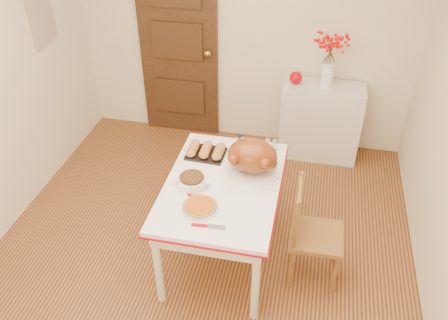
% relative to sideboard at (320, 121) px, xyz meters
% --- Properties ---
extents(floor, '(3.50, 4.00, 0.00)m').
position_rel_sideboard_xyz_m(floor, '(-0.87, -1.78, -0.41)').
color(floor, '#4A2511').
rests_on(floor, ground).
extents(wall_back, '(3.50, 0.00, 2.50)m').
position_rel_sideboard_xyz_m(wall_back, '(-0.87, 0.22, 0.84)').
color(wall_back, beige).
rests_on(wall_back, ground).
extents(door_back, '(0.85, 0.06, 2.06)m').
position_rel_sideboard_xyz_m(door_back, '(-1.57, 0.19, 0.62)').
color(door_back, black).
rests_on(door_back, ground).
extents(photo_board, '(0.03, 0.35, 0.45)m').
position_rel_sideboard_xyz_m(photo_board, '(-2.60, -0.58, 1.09)').
color(photo_board, beige).
rests_on(photo_board, ground).
extents(sideboard, '(0.82, 0.36, 0.82)m').
position_rel_sideboard_xyz_m(sideboard, '(0.00, 0.00, 0.00)').
color(sideboard, silver).
rests_on(sideboard, floor).
extents(kitchen_table, '(0.87, 1.26, 0.76)m').
position_rel_sideboard_xyz_m(kitchen_table, '(-0.69, -1.65, -0.03)').
color(kitchen_table, white).
rests_on(kitchen_table, floor).
extents(chair_oak, '(0.39, 0.39, 0.87)m').
position_rel_sideboard_xyz_m(chair_oak, '(0.05, -1.70, 0.03)').
color(chair_oak, olive).
rests_on(chair_oak, floor).
extents(berry_vase, '(0.27, 0.27, 0.53)m').
position_rel_sideboard_xyz_m(berry_vase, '(0.01, 0.00, 0.67)').
color(berry_vase, white).
rests_on(berry_vase, sideboard).
extents(apple, '(0.13, 0.13, 0.13)m').
position_rel_sideboard_xyz_m(apple, '(-0.30, 0.00, 0.47)').
color(apple, '#B1000B').
rests_on(apple, sideboard).
extents(turkey_platter, '(0.47, 0.38, 0.28)m').
position_rel_sideboard_xyz_m(turkey_platter, '(-0.50, -1.47, 0.49)').
color(turkey_platter, brown).
rests_on(turkey_platter, kitchen_table).
extents(pumpkin_pie, '(0.32, 0.32, 0.05)m').
position_rel_sideboard_xyz_m(pumpkin_pie, '(-0.78, -1.97, 0.37)').
color(pumpkin_pie, '#AD4D0E').
rests_on(pumpkin_pie, kitchen_table).
extents(stuffing_dish, '(0.32, 0.28, 0.11)m').
position_rel_sideboard_xyz_m(stuffing_dish, '(-0.90, -1.72, 0.40)').
color(stuffing_dish, '#4B3616').
rests_on(stuffing_dish, kitchen_table).
extents(rolls_tray, '(0.31, 0.25, 0.08)m').
position_rel_sideboard_xyz_m(rolls_tray, '(-0.90, -1.32, 0.39)').
color(rolls_tray, '#B1763D').
rests_on(rolls_tray, kitchen_table).
extents(pie_server, '(0.24, 0.08, 0.01)m').
position_rel_sideboard_xyz_m(pie_server, '(-0.68, -2.12, 0.35)').
color(pie_server, silver).
rests_on(pie_server, kitchen_table).
extents(carving_knife, '(0.24, 0.20, 0.01)m').
position_rel_sideboard_xyz_m(carving_knife, '(-0.83, -1.88, 0.35)').
color(carving_knife, silver).
rests_on(carving_knife, kitchen_table).
extents(drinking_glass, '(0.06, 0.06, 0.10)m').
position_rel_sideboard_xyz_m(drinking_glass, '(-0.65, -1.13, 0.40)').
color(drinking_glass, white).
rests_on(drinking_glass, kitchen_table).
extents(shaker_pair, '(0.10, 0.05, 0.10)m').
position_rel_sideboard_xyz_m(shaker_pair, '(-0.39, -1.13, 0.40)').
color(shaker_pair, white).
rests_on(shaker_pair, kitchen_table).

